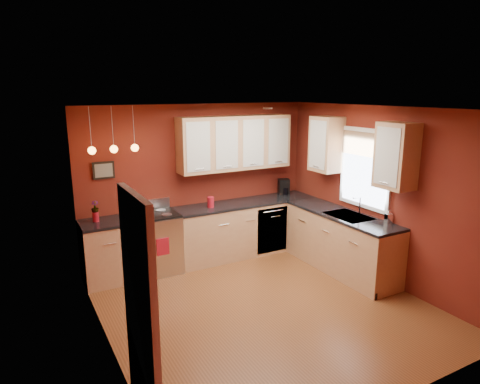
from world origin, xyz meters
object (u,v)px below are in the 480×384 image
soap_pump (389,216)px  coffee_maker (284,187)px  gas_range (154,243)px  red_canister (211,202)px  sink (349,217)px

soap_pump → coffee_maker: bearing=98.3°
gas_range → coffee_maker: (2.55, 0.14, 0.59)m
red_canister → coffee_maker: coffee_maker is taller
coffee_maker → soap_pump: 2.22m
red_canister → soap_pump: bearing=-46.6°
coffee_maker → soap_pump: bearing=-61.2°
sink → soap_pump: bearing=-65.7°
coffee_maker → red_canister: bearing=-152.8°
gas_range → red_canister: bearing=-2.5°
gas_range → sink: size_ratio=1.59×
gas_range → soap_pump: bearing=-35.5°
sink → coffee_maker: size_ratio=2.49×
sink → soap_pump: 0.62m
soap_pump → gas_range: bearing=144.5°
red_canister → coffee_maker: bearing=6.7°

